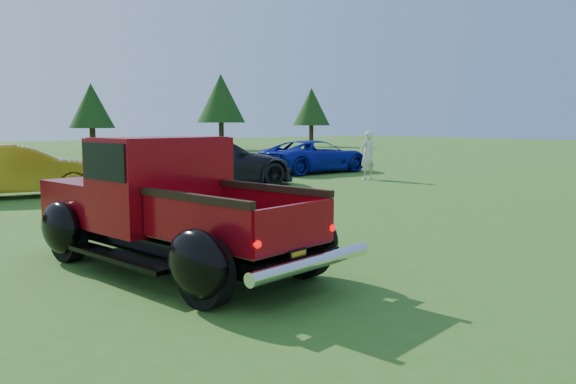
{
  "coord_description": "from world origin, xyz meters",
  "views": [
    {
      "loc": [
        -4.77,
        -6.24,
        1.83
      ],
      "look_at": [
        -0.15,
        0.2,
        0.87
      ],
      "focal_mm": 35.0,
      "sensor_mm": 36.0,
      "label": 1
    }
  ],
  "objects_px": {
    "tree_mid_right": "(91,106)",
    "tree_far_east": "(311,107)",
    "pickup_truck": "(162,205)",
    "show_car_yellow": "(21,171)",
    "spectator": "(367,155)",
    "tree_east": "(221,98)",
    "show_car_grey": "(211,162)",
    "show_car_blue": "(315,156)"
  },
  "relations": [
    {
      "from": "tree_mid_right",
      "to": "tree_far_east",
      "type": "xyz_separation_m",
      "value": [
        18.0,
        0.5,
        0.27
      ]
    },
    {
      "from": "spectator",
      "to": "show_car_yellow",
      "type": "bearing_deg",
      "value": -12.05
    },
    {
      "from": "show_car_yellow",
      "to": "tree_east",
      "type": "bearing_deg",
      "value": -32.54
    },
    {
      "from": "tree_mid_right",
      "to": "show_car_blue",
      "type": "height_order",
      "value": "tree_mid_right"
    },
    {
      "from": "tree_mid_right",
      "to": "show_car_yellow",
      "type": "xyz_separation_m",
      "value": [
        -8.02,
        -20.86,
        -2.31
      ]
    },
    {
      "from": "pickup_truck",
      "to": "show_car_blue",
      "type": "bearing_deg",
      "value": 31.61
    },
    {
      "from": "tree_far_east",
      "to": "spectator",
      "type": "xyz_separation_m",
      "value": [
        -15.8,
        -23.19,
        -2.44
      ]
    },
    {
      "from": "pickup_truck",
      "to": "show_car_blue",
      "type": "height_order",
      "value": "pickup_truck"
    },
    {
      "from": "tree_far_east",
      "to": "pickup_truck",
      "type": "xyz_separation_m",
      "value": [
        -25.9,
        -29.92,
        -2.46
      ]
    },
    {
      "from": "show_car_grey",
      "to": "show_car_blue",
      "type": "xyz_separation_m",
      "value": [
        5.59,
        2.17,
        -0.12
      ]
    },
    {
      "from": "show_car_blue",
      "to": "tree_mid_right",
      "type": "bearing_deg",
      "value": 3.26
    },
    {
      "from": "tree_far_east",
      "to": "spectator",
      "type": "bearing_deg",
      "value": -124.27
    },
    {
      "from": "show_car_grey",
      "to": "tree_mid_right",
      "type": "bearing_deg",
      "value": -7.03
    },
    {
      "from": "pickup_truck",
      "to": "spectator",
      "type": "bearing_deg",
      "value": 21.72
    },
    {
      "from": "show_car_yellow",
      "to": "spectator",
      "type": "relative_size",
      "value": 2.5
    },
    {
      "from": "tree_east",
      "to": "pickup_truck",
      "type": "distance_m",
      "value": 33.62
    },
    {
      "from": "show_car_grey",
      "to": "show_car_blue",
      "type": "bearing_deg",
      "value": -67.75
    },
    {
      "from": "show_car_grey",
      "to": "pickup_truck",
      "type": "bearing_deg",
      "value": 149.16
    },
    {
      "from": "pickup_truck",
      "to": "spectator",
      "type": "relative_size",
      "value": 2.95
    },
    {
      "from": "pickup_truck",
      "to": "show_car_yellow",
      "type": "xyz_separation_m",
      "value": [
        -0.12,
        8.56,
        -0.13
      ]
    },
    {
      "from": "tree_mid_right",
      "to": "pickup_truck",
      "type": "bearing_deg",
      "value": -105.03
    },
    {
      "from": "show_car_yellow",
      "to": "spectator",
      "type": "xyz_separation_m",
      "value": [
        10.22,
        -1.83,
        0.14
      ]
    },
    {
      "from": "tree_mid_right",
      "to": "pickup_truck",
      "type": "distance_m",
      "value": 30.54
    },
    {
      "from": "tree_far_east",
      "to": "show_car_grey",
      "type": "relative_size",
      "value": 0.95
    },
    {
      "from": "spectator",
      "to": "tree_mid_right",
      "type": "bearing_deg",
      "value": -86.39
    },
    {
      "from": "tree_east",
      "to": "spectator",
      "type": "height_order",
      "value": "tree_east"
    },
    {
      "from": "tree_mid_right",
      "to": "tree_far_east",
      "type": "relative_size",
      "value": 0.92
    },
    {
      "from": "show_car_grey",
      "to": "spectator",
      "type": "xyz_separation_m",
      "value": [
        5.29,
        -1.0,
        0.07
      ]
    },
    {
      "from": "pickup_truck",
      "to": "show_car_grey",
      "type": "distance_m",
      "value": 9.1
    },
    {
      "from": "tree_far_east",
      "to": "show_car_yellow",
      "type": "bearing_deg",
      "value": -140.61
    },
    {
      "from": "show_car_blue",
      "to": "spectator",
      "type": "xyz_separation_m",
      "value": [
        -0.3,
        -3.16,
        0.19
      ]
    },
    {
      "from": "pickup_truck",
      "to": "show_car_yellow",
      "type": "distance_m",
      "value": 8.56
    },
    {
      "from": "show_car_yellow",
      "to": "show_car_blue",
      "type": "distance_m",
      "value": 10.6
    },
    {
      "from": "pickup_truck",
      "to": "show_car_yellow",
      "type": "height_order",
      "value": "pickup_truck"
    },
    {
      "from": "tree_mid_right",
      "to": "show_car_yellow",
      "type": "bearing_deg",
      "value": -111.02
    },
    {
      "from": "spectator",
      "to": "show_car_blue",
      "type": "bearing_deg",
      "value": -97.34
    },
    {
      "from": "show_car_yellow",
      "to": "spectator",
      "type": "height_order",
      "value": "spectator"
    },
    {
      "from": "spectator",
      "to": "pickup_truck",
      "type": "bearing_deg",
      "value": 31.76
    },
    {
      "from": "tree_mid_right",
      "to": "tree_east",
      "type": "bearing_deg",
      "value": -3.18
    },
    {
      "from": "tree_far_east",
      "to": "show_car_grey",
      "type": "height_order",
      "value": "tree_far_east"
    },
    {
      "from": "tree_east",
      "to": "show_car_grey",
      "type": "height_order",
      "value": "tree_east"
    },
    {
      "from": "tree_east",
      "to": "show_car_grey",
      "type": "relative_size",
      "value": 1.06
    }
  ]
}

